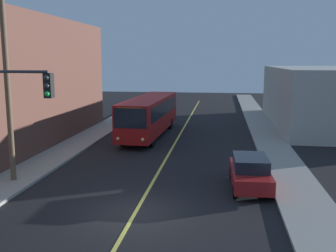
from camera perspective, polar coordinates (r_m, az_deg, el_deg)
The scene contains 8 objects.
ground_plane at distance 16.71m, azimuth -4.85°, elevation -12.61°, with size 120.00×120.00×0.00m, color black.
sidewalk_left at distance 27.98m, azimuth -14.90°, elevation -3.53°, with size 2.50×90.00×0.15m, color gray.
sidewalk_right at distance 26.11m, azimuth 16.02°, elevation -4.54°, with size 2.50×90.00×0.15m, color gray.
lane_stripe_center at distance 30.92m, azimuth 1.28°, elevation -2.08°, with size 0.16×60.00×0.01m, color #D8CC4C.
city_bus at distance 32.56m, azimuth -2.71°, elevation 1.75°, with size 3.05×12.24×3.20m.
parked_car_red at distance 19.83m, azimuth 11.93°, elevation -6.58°, with size 1.95×4.46×1.62m.
utility_pole_near at distance 21.13m, azimuth -22.67°, elevation 8.57°, with size 2.40×0.28×11.03m.
traffic_signal_left_corner at distance 17.48m, azimuth -22.77°, elevation 2.28°, with size 3.75×0.48×6.00m.
Camera 1 is at (3.49, -15.06, 6.35)m, focal length 41.62 mm.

